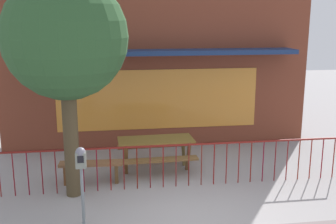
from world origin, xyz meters
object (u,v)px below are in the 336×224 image
(patio_bench, at_px, (91,168))
(picnic_table_left, at_px, (156,146))
(street_tree, at_px, (65,39))
(parking_meter_near, at_px, (81,166))

(patio_bench, bearing_deg, picnic_table_left, 21.03)
(patio_bench, bearing_deg, street_tree, -119.24)
(parking_meter_near, relative_size, street_tree, 0.33)
(picnic_table_left, bearing_deg, parking_meter_near, -121.55)
(patio_bench, relative_size, parking_meter_near, 0.96)
(parking_meter_near, xyz_separation_m, street_tree, (-0.28, 1.40, 2.09))
(patio_bench, distance_m, parking_meter_near, 2.16)
(parking_meter_near, height_order, street_tree, street_tree)
(parking_meter_near, bearing_deg, patio_bench, 88.12)
(picnic_table_left, relative_size, patio_bench, 1.30)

